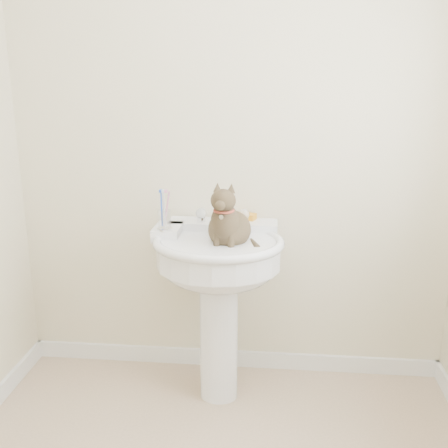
# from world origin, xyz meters

# --- Properties ---
(wall_back) EXTENTS (2.20, 0.00, 2.50)m
(wall_back) POSITION_xyz_m (0.00, 1.10, 1.25)
(wall_back) COLOR beige
(wall_back) RESTS_ON ground
(wall_front) EXTENTS (2.20, 0.00, 2.50)m
(wall_front) POSITION_xyz_m (0.00, -1.10, 1.25)
(wall_front) COLOR beige
(wall_front) RESTS_ON ground
(baseboard_back) EXTENTS (2.20, 0.02, 0.09)m
(baseboard_back) POSITION_xyz_m (0.00, 1.09, 0.04)
(baseboard_back) COLOR white
(baseboard_back) RESTS_ON floor
(pedestal_sink) EXTENTS (0.62, 0.60, 0.85)m
(pedestal_sink) POSITION_xyz_m (-0.04, 0.81, 0.67)
(pedestal_sink) COLOR white
(pedestal_sink) RESTS_ON floor
(faucet) EXTENTS (0.28, 0.12, 0.14)m
(faucet) POSITION_xyz_m (-0.04, 0.96, 0.89)
(faucet) COLOR silver
(faucet) RESTS_ON pedestal_sink
(soap_bar) EXTENTS (0.10, 0.08, 0.03)m
(soap_bar) POSITION_xyz_m (0.08, 1.05, 0.86)
(soap_bar) COLOR orange
(soap_bar) RESTS_ON pedestal_sink
(toothbrush_cup) EXTENTS (0.07, 0.07, 0.19)m
(toothbrush_cup) POSITION_xyz_m (-0.29, 0.82, 0.90)
(toothbrush_cup) COLOR silver
(toothbrush_cup) RESTS_ON pedestal_sink
(cat) EXTENTS (0.22, 0.27, 0.40)m
(cat) POSITION_xyz_m (0.01, 0.80, 0.89)
(cat) COLOR brown
(cat) RESTS_ON pedestal_sink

